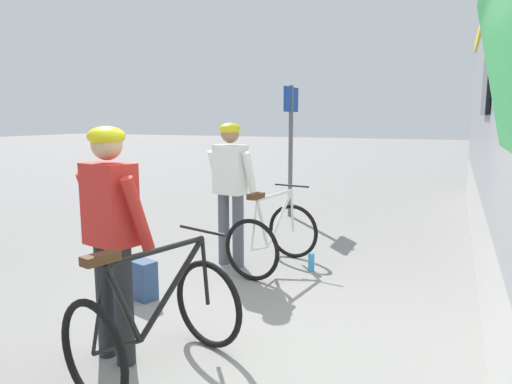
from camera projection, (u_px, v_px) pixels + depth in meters
The scene contains 8 objects.
ground_plane at pixel (262, 352), 3.66m from camera, with size 80.00×80.00×0.00m, color gray.
cyclist_near_in_white at pixel (231, 181), 5.67m from camera, with size 0.65×0.38×1.76m.
cyclist_far_in_red at pixel (111, 224), 3.39m from camera, with size 0.65×0.40×1.76m.
bicycle_near_white at pixel (274, 236), 5.64m from camera, with size 0.86×1.16×0.99m.
bicycle_far_black at pixel (156, 320), 3.29m from camera, with size 0.97×1.22×0.99m.
backpack_on_platform at pixel (143, 280), 4.71m from camera, with size 0.28×0.18×0.40m, color navy.
water_bottle_near_the_bikes at pixel (311, 262), 5.58m from camera, with size 0.08×0.08×0.22m, color #338CCC.
platform_sign_post at pixel (291, 129), 8.48m from camera, with size 0.08×0.70×2.40m.
Camera 1 is at (1.30, -3.16, 1.82)m, focal length 32.67 mm.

